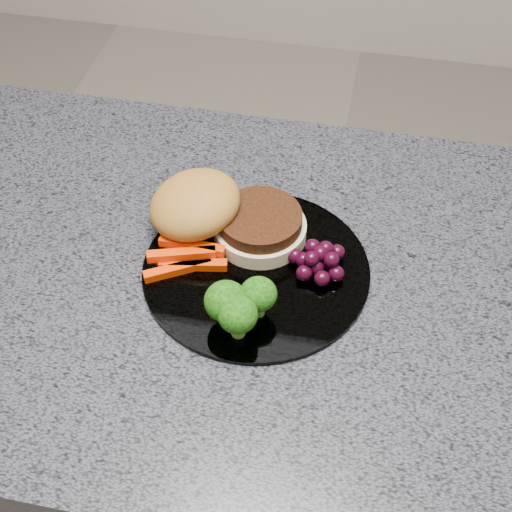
# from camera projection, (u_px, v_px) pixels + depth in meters

# --- Properties ---
(island_cabinet) EXTENTS (1.20, 0.60, 0.86)m
(island_cabinet) POSITION_uv_depth(u_px,v_px,m) (263.00, 468.00, 1.15)
(island_cabinet) COLOR brown
(island_cabinet) RESTS_ON ground
(countertop) EXTENTS (1.20, 0.60, 0.04)m
(countertop) POSITION_uv_depth(u_px,v_px,m) (265.00, 290.00, 0.82)
(countertop) COLOR #52535D
(countertop) RESTS_ON island_cabinet
(plate) EXTENTS (0.26, 0.26, 0.01)m
(plate) POSITION_uv_depth(u_px,v_px,m) (256.00, 270.00, 0.81)
(plate) COLOR white
(plate) RESTS_ON countertop
(burger) EXTENTS (0.20, 0.12, 0.06)m
(burger) POSITION_uv_depth(u_px,v_px,m) (218.00, 215.00, 0.83)
(burger) COLOR beige
(burger) RESTS_ON plate
(carrot_sticks) EXTENTS (0.09, 0.07, 0.02)m
(carrot_sticks) POSITION_uv_depth(u_px,v_px,m) (187.00, 258.00, 0.81)
(carrot_sticks) COLOR #EF3703
(carrot_sticks) RESTS_ON plate
(broccoli) EXTENTS (0.07, 0.07, 0.05)m
(broccoli) POSITION_uv_depth(u_px,v_px,m) (239.00, 304.00, 0.74)
(broccoli) COLOR #5F8F34
(broccoli) RESTS_ON plate
(grape_bunch) EXTENTS (0.07, 0.06, 0.03)m
(grape_bunch) POSITION_uv_depth(u_px,v_px,m) (319.00, 260.00, 0.80)
(grape_bunch) COLOR black
(grape_bunch) RESTS_ON plate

